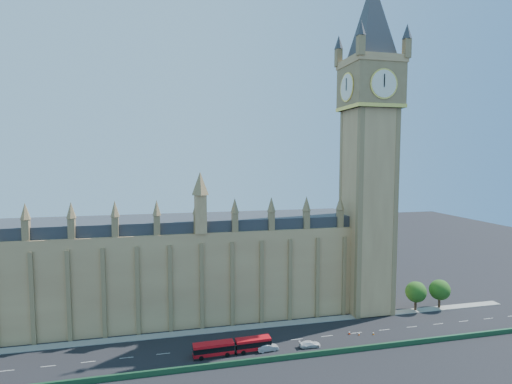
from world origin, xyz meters
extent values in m
plane|color=black|center=(0.00, 0.00, 0.00)|extent=(400.00, 400.00, 0.00)
cube|color=#A67C50|center=(-25.00, 22.00, 12.50)|extent=(120.00, 20.00, 25.00)
cube|color=#2D3035|center=(-25.00, 22.00, 26.50)|extent=(120.00, 18.00, 3.00)
cube|color=#A67C50|center=(38.00, 14.00, 29.00)|extent=(12.00, 12.00, 58.00)
cube|color=olive|center=(38.00, 14.00, 64.00)|extent=(14.00, 14.00, 12.00)
cylinder|color=silver|center=(38.00, 6.85, 64.00)|extent=(7.20, 0.30, 7.20)
cube|color=#A67C50|center=(38.00, 14.00, 71.00)|extent=(14.50, 14.50, 2.00)
cube|color=#1E4C2D|center=(0.00, -9.00, 0.60)|extent=(160.00, 0.60, 1.20)
cube|color=gray|center=(0.00, 9.50, 0.08)|extent=(160.00, 3.00, 0.16)
cylinder|color=#382619|center=(52.00, 10.00, 2.00)|extent=(0.70, 0.70, 4.00)
sphere|color=#194612|center=(52.00, 10.00, 5.50)|extent=(6.00, 6.00, 6.00)
sphere|color=#194612|center=(52.80, 10.30, 6.10)|extent=(4.38, 4.38, 4.38)
cylinder|color=#382619|center=(60.00, 10.00, 2.00)|extent=(0.70, 0.70, 4.00)
sphere|color=#194612|center=(60.00, 10.00, 5.50)|extent=(6.00, 6.00, 6.00)
sphere|color=#194612|center=(60.80, 10.30, 6.10)|extent=(4.38, 4.38, 4.38)
cube|color=red|center=(-8.97, -3.65, 1.52)|extent=(9.22, 2.87, 3.04)
cube|color=red|center=(0.25, -3.31, 1.52)|extent=(8.20, 2.83, 3.04)
cube|color=black|center=(-8.97, -3.65, 1.89)|extent=(9.27, 2.92, 1.16)
cube|color=black|center=(0.25, -3.31, 1.89)|extent=(8.25, 2.88, 1.16)
cylinder|color=black|center=(-4.62, -3.49, 1.37)|extent=(0.90, 2.46, 2.43)
cylinder|color=black|center=(-11.85, -5.02, 0.51)|extent=(1.02, 0.34, 1.01)
cylinder|color=black|center=(-11.94, -2.49, 0.51)|extent=(1.02, 0.34, 1.01)
cylinder|color=black|center=(-6.01, -4.81, 0.51)|extent=(1.02, 0.34, 1.01)
cylinder|color=black|center=(-6.10, -2.28, 0.51)|extent=(1.02, 0.34, 1.01)
cylinder|color=black|center=(-2.30, -4.67, 0.51)|extent=(1.02, 0.34, 1.01)
cylinder|color=black|center=(-2.39, -2.14, 0.51)|extent=(1.02, 0.34, 1.01)
cylinder|color=black|center=(2.89, -4.48, 0.51)|extent=(1.02, 0.34, 1.01)
cylinder|color=black|center=(2.80, -1.95, 0.51)|extent=(1.02, 0.34, 1.01)
imported|color=#45464D|center=(-2.00, -3.65, 0.71)|extent=(4.29, 1.98, 1.42)
imported|color=#979A9E|center=(3.54, -4.09, 0.83)|extent=(5.15, 2.20, 1.65)
imported|color=silver|center=(13.69, -4.56, 0.73)|extent=(5.06, 2.07, 1.47)
cube|color=black|center=(31.70, -1.92, 0.02)|extent=(0.42, 0.42, 0.04)
cone|color=orange|center=(31.70, -1.92, 0.34)|extent=(0.46, 0.46, 0.69)
cylinder|color=white|center=(31.70, -1.92, 0.44)|extent=(0.33, 0.33, 0.12)
cube|color=black|center=(14.00, -2.34, 0.02)|extent=(0.42, 0.42, 0.04)
cone|color=#F84B0D|center=(14.00, -2.34, 0.33)|extent=(0.46, 0.46, 0.67)
cylinder|color=white|center=(14.00, -2.34, 0.43)|extent=(0.32, 0.32, 0.11)
cube|color=black|center=(28.00, -1.40, 0.02)|extent=(0.43, 0.43, 0.04)
cone|color=#FF5C0D|center=(28.00, -1.40, 0.32)|extent=(0.47, 0.47, 0.63)
cylinder|color=white|center=(28.00, -1.40, 0.41)|extent=(0.31, 0.31, 0.11)
cube|color=black|center=(25.89, -0.33, 0.02)|extent=(0.59, 0.59, 0.05)
cone|color=#F9350D|center=(25.89, -0.33, 0.40)|extent=(0.65, 0.65, 0.80)
cylinder|color=white|center=(25.89, -0.33, 0.51)|extent=(0.39, 0.39, 0.14)
camera|label=1|loc=(-19.26, -89.83, 44.40)|focal=28.00mm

